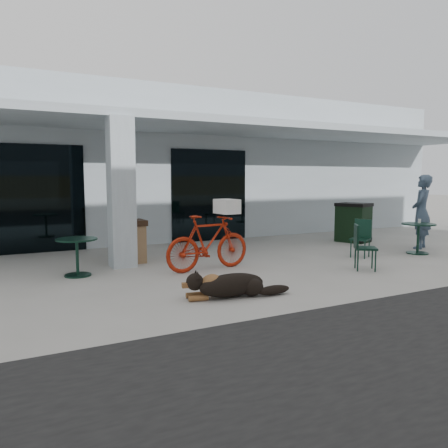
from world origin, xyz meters
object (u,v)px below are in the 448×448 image
cafe_chair_far_b (360,239)px  person (421,212)px  wheeled_bin (353,222)px  trash_receptacle (132,241)px  dog (232,284)px  cafe_table_near (77,257)px  cafe_chair_far_a (366,247)px  bicycle (208,243)px  cafe_table_far (418,239)px

cafe_chair_far_b → person: 2.47m
person → wheeled_bin: 1.92m
trash_receptacle → dog: bearing=-79.9°
cafe_table_near → trash_receptacle: bearing=32.7°
dog → trash_receptacle: trash_receptacle is taller
cafe_chair_far_b → wheeled_bin: bearing=112.3°
dog → wheeled_bin: 7.04m
cafe_table_near → trash_receptacle: trash_receptacle is taller
cafe_table_near → wheeled_bin: 7.99m
person → trash_receptacle: bearing=-41.8°
dog → cafe_chair_far_a: (3.37, 0.56, 0.25)m
cafe_chair_far_b → person: person is taller
bicycle → cafe_chair_far_a: size_ratio=2.03×
bicycle → trash_receptacle: 1.89m
dog → cafe_table_near: bearing=136.6°
bicycle → cafe_chair_far_b: bearing=-100.5°
trash_receptacle → wheeled_bin: (6.63, 0.17, 0.10)m
cafe_table_near → cafe_chair_far_b: size_ratio=0.86×
cafe_table_near → trash_receptacle: size_ratio=0.81×
dog → trash_receptacle: 3.57m
cafe_chair_far_b → wheeled_bin: wheeled_bin is taller
person → cafe_chair_far_a: bearing=-7.4°
person → dog: bearing=-13.8°
wheeled_bin → trash_receptacle: bearing=161.9°
cafe_table_near → cafe_chair_far_a: 5.70m
bicycle → trash_receptacle: bicycle is taller
trash_receptacle → wheeled_bin: 6.63m
bicycle → cafe_chair_far_a: (2.85, -1.44, -0.10)m
dog → cafe_table_far: size_ratio=1.61×
person → wheeled_bin: (-0.73, 1.73, -0.41)m
cafe_table_far → wheeled_bin: size_ratio=0.70×
cafe_chair_far_a → trash_receptacle: trash_receptacle is taller
cafe_table_near → cafe_chair_far_a: cafe_chair_far_a is taller
person → trash_receptacle: person is taller
dog → wheeled_bin: wheeled_bin is taller
person → wheeled_bin: bearing=-97.0°
bicycle → dog: bicycle is taller
cafe_table_far → wheeled_bin: (0.03, 2.26, 0.19)m
bicycle → cafe_table_near: bearing=69.0°
dog → cafe_table_far: (5.97, 1.41, 0.16)m
cafe_table_near → person: size_ratio=0.39×
cafe_table_near → person: (8.65, -0.73, 0.62)m
cafe_chair_far_a → cafe_chair_far_b: bearing=-5.0°
cafe_chair_far_a → person: (3.36, 1.38, 0.51)m
bicycle → cafe_table_far: (5.45, -0.60, -0.19)m
dog → person: person is taller
bicycle → cafe_chair_far_a: bicycle is taller
cafe_table_far → cafe_chair_far_a: bearing=-161.9°
cafe_chair_far_a → wheeled_bin: wheeled_bin is taller
cafe_chair_far_b → trash_receptacle: (-4.96, 1.82, 0.03)m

